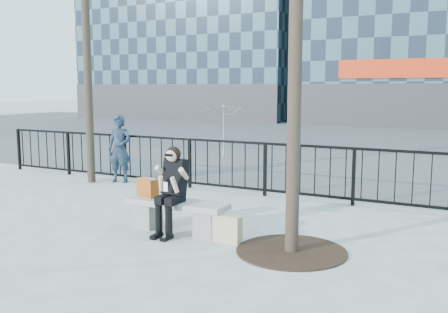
% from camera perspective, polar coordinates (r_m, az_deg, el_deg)
% --- Properties ---
extents(ground, '(120.00, 120.00, 0.00)m').
position_cam_1_polar(ground, '(7.83, -5.37, -8.53)').
color(ground, gray).
rests_on(ground, ground).
extents(street_surface, '(60.00, 23.00, 0.01)m').
position_cam_1_polar(street_surface, '(21.80, 16.54, 1.79)').
color(street_surface, '#474747').
rests_on(street_surface, ground).
extents(railing, '(14.00, 0.06, 1.10)m').
position_cam_1_polar(railing, '(10.29, 3.68, -1.37)').
color(railing, black).
rests_on(railing, ground).
extents(tree_grate, '(1.50, 1.50, 0.02)m').
position_cam_1_polar(tree_grate, '(6.93, 7.72, -10.67)').
color(tree_grate, black).
rests_on(tree_grate, ground).
extents(bench_main, '(1.65, 0.46, 0.49)m').
position_cam_1_polar(bench_main, '(7.75, -5.40, -6.40)').
color(bench_main, slate).
rests_on(bench_main, ground).
extents(seated_woman, '(0.50, 0.64, 1.34)m').
position_cam_1_polar(seated_woman, '(7.54, -6.09, -3.94)').
color(seated_woman, black).
rests_on(seated_woman, ground).
extents(handbag, '(0.39, 0.26, 0.29)m').
position_cam_1_polar(handbag, '(8.00, -8.71, -3.53)').
color(handbag, '#9E4813').
rests_on(handbag, bench_main).
extents(shopping_bag, '(0.43, 0.19, 0.40)m').
position_cam_1_polar(shopping_bag, '(7.22, 0.39, -8.28)').
color(shopping_bag, beige).
rests_on(shopping_bag, ground).
extents(standing_man, '(0.65, 0.50, 1.57)m').
position_cam_1_polar(standing_man, '(11.86, -11.84, 0.86)').
color(standing_man, black).
rests_on(standing_man, ground).
extents(vendor_umbrella, '(2.35, 2.37, 1.73)m').
position_cam_1_polar(vendor_umbrella, '(15.55, -0.09, 2.96)').
color(vendor_umbrella, '#CAD32E').
rests_on(vendor_umbrella, ground).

